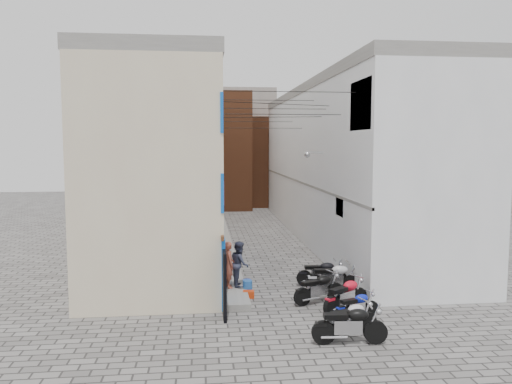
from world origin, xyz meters
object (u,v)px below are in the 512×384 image
object	(u,v)px
motorcycle_e	(319,287)
water_jug_near	(248,288)
motorcycle_b	(350,317)
red_crate	(249,294)
water_jug_far	(247,286)
motorcycle_g	(322,272)
motorcycle_f	(334,276)
person_a	(229,265)
motorcycle_a	(350,323)
person_b	(240,264)
motorcycle_d	(346,293)
motorcycle_c	(357,305)

from	to	relation	value
motorcycle_e	water_jug_near	bearing A→B (deg)	-138.46
motorcycle_b	red_crate	size ratio (longest dim) A/B	4.68
motorcycle_b	water_jug_far	bearing A→B (deg)	-170.06
motorcycle_g	water_jug_near	xyz separation A→B (m)	(-3.02, -0.83, -0.31)
motorcycle_f	person_a	size ratio (longest dim) A/B	1.25
motorcycle_a	water_jug_near	bearing A→B (deg)	-148.80
motorcycle_g	water_jug_near	distance (m)	3.15
motorcycle_e	water_jug_far	size ratio (longest dim) A/B	4.08
motorcycle_f	person_b	xyz separation A→B (m)	(-3.55, 0.38, 0.48)
water_jug_near	motorcycle_e	bearing A→B (deg)	-26.95
motorcycle_d	red_crate	distance (m)	3.64
motorcycle_f	red_crate	bearing A→B (deg)	-80.24
motorcycle_e	person_a	distance (m)	3.45
motorcycle_d	person_b	distance (m)	4.26
motorcycle_b	motorcycle_e	world-z (taller)	motorcycle_e
motorcycle_b	person_b	world-z (taller)	person_b
motorcycle_c	motorcycle_g	xyz separation A→B (m)	(-0.21, 3.83, 0.09)
motorcycle_d	motorcycle_f	xyz separation A→B (m)	(0.17, 2.18, 0.01)
person_a	person_b	distance (m)	0.44
motorcycle_a	motorcycle_b	size ratio (longest dim) A/B	1.13
person_a	water_jug_near	distance (m)	1.10
motorcycle_c	person_b	distance (m)	4.89
motorcycle_c	motorcycle_d	xyz separation A→B (m)	(-0.13, 0.80, 0.13)
motorcycle_a	motorcycle_g	bearing A→B (deg)	178.97
motorcycle_g	water_jug_far	distance (m)	3.09
motorcycle_c	motorcycle_g	distance (m)	3.84
motorcycle_a	person_a	xyz separation A→B (m)	(-3.10, 5.11, 0.50)
motorcycle_e	motorcycle_c	bearing A→B (deg)	3.19
motorcycle_c	person_b	bearing A→B (deg)	-153.66
water_jug_far	red_crate	xyz separation A→B (m)	(0.00, -0.65, -0.12)
motorcycle_b	motorcycle_d	xyz separation A→B (m)	(0.48, 2.07, 0.07)
motorcycle_g	motorcycle_e	bearing A→B (deg)	-11.09
water_jug_near	person_a	bearing A→B (deg)	163.21
motorcycle_f	motorcycle_g	size ratio (longest dim) A/B	1.09
motorcycle_e	motorcycle_d	bearing A→B (deg)	13.77
motorcycle_a	water_jug_far	xyz separation A→B (m)	(-2.41, 5.19, -0.37)
motorcycle_c	motorcycle_g	size ratio (longest dim) A/B	0.85
motorcycle_c	motorcycle_e	size ratio (longest dim) A/B	0.83
water_jug_far	motorcycle_e	bearing A→B (deg)	-32.06
person_b	water_jug_far	bearing A→B (deg)	-106.24
motorcycle_g	motorcycle_c	bearing A→B (deg)	8.38
motorcycle_c	motorcycle_e	bearing A→B (deg)	-175.15
motorcycle_e	water_jug_near	world-z (taller)	motorcycle_e
motorcycle_b	motorcycle_d	world-z (taller)	motorcycle_d
motorcycle_c	person_b	world-z (taller)	person_b
motorcycle_g	water_jug_far	xyz separation A→B (m)	(-3.02, -0.55, -0.33)
motorcycle_d	water_jug_near	world-z (taller)	motorcycle_d
water_jug_far	motorcycle_c	bearing A→B (deg)	-45.46
motorcycle_d	person_b	world-z (taller)	person_b
person_a	person_b	size ratio (longest dim) A/B	1.02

